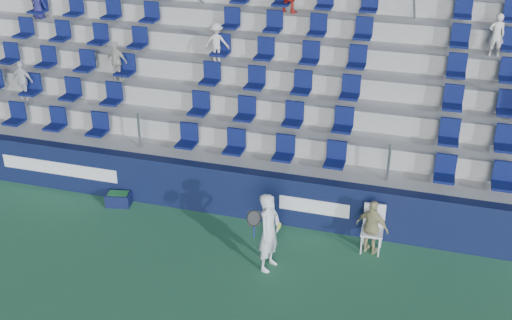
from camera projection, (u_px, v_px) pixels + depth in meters
The scene contains 7 objects.
ground at pixel (205, 299), 12.46m from camera, with size 70.00×70.00×0.00m, color #2F6E46.
sponsor_wall at pixel (252, 195), 14.89m from camera, with size 24.00×0.32×1.20m.
grandstand at pixel (303, 64), 18.55m from camera, with size 24.00×8.17×6.63m.
tennis_player at pixel (269, 232), 12.99m from camera, with size 0.69×0.70×1.73m.
line_judge_chair at pixel (373, 224), 13.74m from camera, with size 0.48×0.50×1.05m.
line_judge at pixel (372, 227), 13.59m from camera, with size 0.74×0.31×1.26m, color tan.
ball_bin at pixel (119, 198), 15.57m from camera, with size 0.65×0.49×0.33m.
Camera 1 is at (3.76, -9.21, 8.04)m, focal length 45.00 mm.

